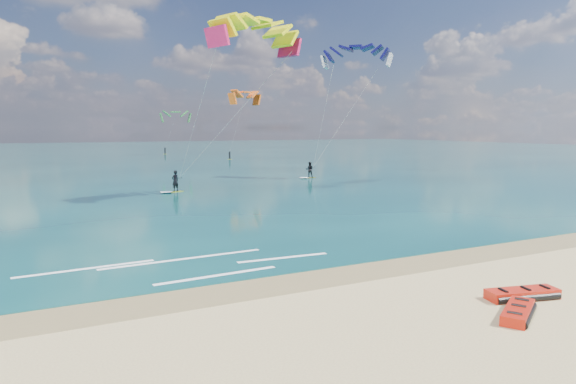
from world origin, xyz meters
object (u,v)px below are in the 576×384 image
(packed_kite_left, at_px, (518,317))
(kitesurfer_main, at_px, (215,101))
(packed_kite_mid, at_px, (522,299))
(kitesurfer_far, at_px, (335,102))

(packed_kite_left, distance_m, kitesurfer_main, 32.36)
(packed_kite_left, relative_size, kitesurfer_main, 0.15)
(packed_kite_mid, relative_size, kitesurfer_far, 0.17)
(packed_kite_left, distance_m, kitesurfer_far, 44.25)
(packed_kite_mid, distance_m, kitesurfer_far, 42.64)
(packed_kite_mid, xyz_separation_m, kitesurfer_main, (-0.53, 30.22, 8.06))
(packed_kite_left, distance_m, packed_kite_mid, 1.93)
(kitesurfer_main, bearing_deg, kitesurfer_far, 4.22)
(kitesurfer_main, distance_m, kitesurfer_far, 18.85)
(kitesurfer_main, bearing_deg, packed_kite_left, -113.36)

